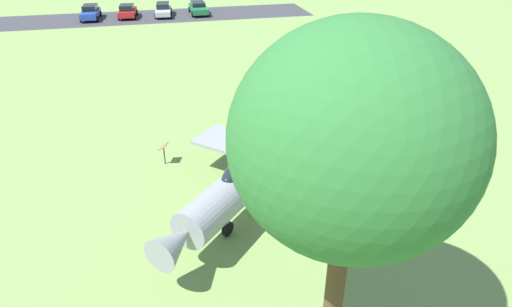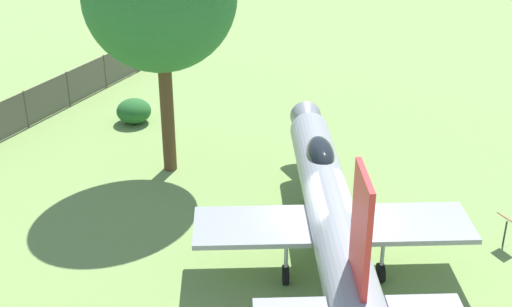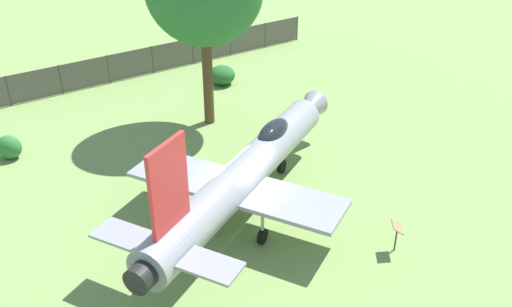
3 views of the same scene
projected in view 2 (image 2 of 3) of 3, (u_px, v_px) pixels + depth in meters
ground_plane at (328, 259)px, 21.89m from camera, size 200.00×200.00×0.00m
display_jet at (329, 203)px, 21.36m from camera, size 8.57×13.58×5.42m
shrub_near_fence at (134, 111)px, 31.50m from camera, size 1.57×1.59×1.11m
info_plaque at (507, 223)px, 22.22m from camera, size 0.45×0.63×1.14m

